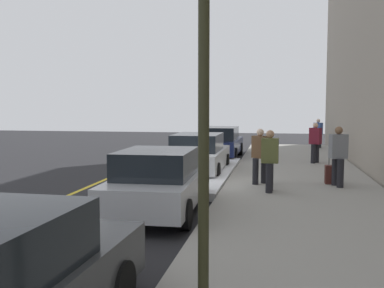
{
  "coord_description": "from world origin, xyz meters",
  "views": [
    {
      "loc": [
        -14.22,
        -2.51,
        2.5
      ],
      "look_at": [
        1.22,
        0.39,
        1.17
      ],
      "focal_mm": 41.92,
      "sensor_mm": 36.0,
      "label": 1
    }
  ],
  "objects_px": {
    "parked_car_navy": "(220,143)",
    "parked_car_white": "(198,154)",
    "pedestrian_burgundy_coat": "(315,141)",
    "pedestrian_blue_coat": "(318,132)",
    "pedestrian_grey_coat": "(338,155)",
    "pedestrian_brown_coat": "(260,155)",
    "pedestrian_olive_coat": "(270,159)",
    "traffic_light_pole": "(204,42)",
    "parked_car_silver": "(159,182)",
    "rolling_suitcase": "(329,174)"
  },
  "relations": [
    {
      "from": "parked_car_silver",
      "to": "pedestrian_burgundy_coat",
      "type": "xyz_separation_m",
      "value": [
        9.24,
        -4.26,
        0.29
      ]
    },
    {
      "from": "pedestrian_grey_coat",
      "to": "pedestrian_burgundy_coat",
      "type": "distance_m",
      "value": 5.55
    },
    {
      "from": "parked_car_silver",
      "to": "rolling_suitcase",
      "type": "height_order",
      "value": "parked_car_silver"
    },
    {
      "from": "pedestrian_grey_coat",
      "to": "traffic_light_pole",
      "type": "distance_m",
      "value": 9.48
    },
    {
      "from": "parked_car_navy",
      "to": "pedestrian_burgundy_coat",
      "type": "distance_m",
      "value": 4.83
    },
    {
      "from": "pedestrian_brown_coat",
      "to": "traffic_light_pole",
      "type": "xyz_separation_m",
      "value": [
        -8.91,
        0.29,
        2.12
      ]
    },
    {
      "from": "pedestrian_olive_coat",
      "to": "rolling_suitcase",
      "type": "xyz_separation_m",
      "value": [
        1.66,
        -1.75,
        -0.62
      ]
    },
    {
      "from": "parked_car_navy",
      "to": "traffic_light_pole",
      "type": "relative_size",
      "value": 1.01
    },
    {
      "from": "pedestrian_olive_coat",
      "to": "traffic_light_pole",
      "type": "height_order",
      "value": "traffic_light_pole"
    },
    {
      "from": "pedestrian_blue_coat",
      "to": "pedestrian_olive_coat",
      "type": "height_order",
      "value": "pedestrian_olive_coat"
    },
    {
      "from": "parked_car_silver",
      "to": "pedestrian_burgundy_coat",
      "type": "relative_size",
      "value": 2.48
    },
    {
      "from": "parked_car_navy",
      "to": "pedestrian_burgundy_coat",
      "type": "bearing_deg",
      "value": -117.95
    },
    {
      "from": "pedestrian_brown_coat",
      "to": "pedestrian_burgundy_coat",
      "type": "height_order",
      "value": "pedestrian_brown_coat"
    },
    {
      "from": "parked_car_navy",
      "to": "pedestrian_olive_coat",
      "type": "bearing_deg",
      "value": -164.53
    },
    {
      "from": "parked_car_navy",
      "to": "traffic_light_pole",
      "type": "xyz_separation_m",
      "value": [
        -16.7,
        -1.89,
        2.41
      ]
    },
    {
      "from": "parked_car_white",
      "to": "pedestrian_brown_coat",
      "type": "distance_m",
      "value": 3.31
    },
    {
      "from": "parked_car_navy",
      "to": "parked_car_white",
      "type": "bearing_deg",
      "value": 178.75
    },
    {
      "from": "pedestrian_burgundy_coat",
      "to": "parked_car_navy",
      "type": "bearing_deg",
      "value": 62.05
    },
    {
      "from": "parked_car_white",
      "to": "pedestrian_blue_coat",
      "type": "relative_size",
      "value": 2.72
    },
    {
      "from": "parked_car_white",
      "to": "pedestrian_olive_coat",
      "type": "height_order",
      "value": "pedestrian_olive_coat"
    },
    {
      "from": "traffic_light_pole",
      "to": "pedestrian_olive_coat",
      "type": "bearing_deg",
      "value": -4.46
    },
    {
      "from": "parked_car_navy",
      "to": "traffic_light_pole",
      "type": "distance_m",
      "value": 16.98
    },
    {
      "from": "parked_car_silver",
      "to": "traffic_light_pole",
      "type": "relative_size",
      "value": 0.93
    },
    {
      "from": "parked_car_silver",
      "to": "pedestrian_grey_coat",
      "type": "xyz_separation_m",
      "value": [
        3.69,
        -4.45,
        0.33
      ]
    },
    {
      "from": "pedestrian_blue_coat",
      "to": "pedestrian_olive_coat",
      "type": "relative_size",
      "value": 0.97
    },
    {
      "from": "rolling_suitcase",
      "to": "pedestrian_burgundy_coat",
      "type": "bearing_deg",
      "value": -0.12
    },
    {
      "from": "pedestrian_grey_coat",
      "to": "pedestrian_burgundy_coat",
      "type": "height_order",
      "value": "pedestrian_grey_coat"
    },
    {
      "from": "parked_car_navy",
      "to": "pedestrian_burgundy_coat",
      "type": "height_order",
      "value": "pedestrian_burgundy_coat"
    },
    {
      "from": "pedestrian_grey_coat",
      "to": "parked_car_white",
      "type": "bearing_deg",
      "value": 62.48
    },
    {
      "from": "pedestrian_olive_coat",
      "to": "parked_car_silver",
      "type": "bearing_deg",
      "value": 135.06
    },
    {
      "from": "pedestrian_grey_coat",
      "to": "pedestrian_olive_coat",
      "type": "distance_m",
      "value": 2.29
    },
    {
      "from": "pedestrian_grey_coat",
      "to": "pedestrian_olive_coat",
      "type": "height_order",
      "value": "pedestrian_grey_coat"
    },
    {
      "from": "pedestrian_brown_coat",
      "to": "pedestrian_blue_coat",
      "type": "relative_size",
      "value": 1.02
    },
    {
      "from": "rolling_suitcase",
      "to": "parked_car_silver",
      "type": "bearing_deg",
      "value": 134.39
    },
    {
      "from": "pedestrian_brown_coat",
      "to": "pedestrian_olive_coat",
      "type": "height_order",
      "value": "pedestrian_olive_coat"
    },
    {
      "from": "pedestrian_brown_coat",
      "to": "pedestrian_burgundy_coat",
      "type": "xyz_separation_m",
      "value": [
        5.53,
        -2.08,
        -0.0
      ]
    },
    {
      "from": "parked_car_white",
      "to": "pedestrian_blue_coat",
      "type": "xyz_separation_m",
      "value": [
        10.16,
        -5.1,
        0.27
      ]
    },
    {
      "from": "pedestrian_grey_coat",
      "to": "pedestrian_blue_coat",
      "type": "bearing_deg",
      "value": -2.45
    },
    {
      "from": "pedestrian_blue_coat",
      "to": "pedestrian_grey_coat",
      "type": "xyz_separation_m",
      "value": [
        -12.54,
        0.54,
        0.07
      ]
    },
    {
      "from": "parked_car_navy",
      "to": "traffic_light_pole",
      "type": "height_order",
      "value": "traffic_light_pole"
    },
    {
      "from": "pedestrian_blue_coat",
      "to": "pedestrian_grey_coat",
      "type": "distance_m",
      "value": 12.55
    },
    {
      "from": "parked_car_navy",
      "to": "pedestrian_brown_coat",
      "type": "height_order",
      "value": "pedestrian_brown_coat"
    },
    {
      "from": "pedestrian_blue_coat",
      "to": "pedestrian_grey_coat",
      "type": "height_order",
      "value": "pedestrian_grey_coat"
    },
    {
      "from": "pedestrian_blue_coat",
      "to": "pedestrian_olive_coat",
      "type": "distance_m",
      "value": 13.96
    },
    {
      "from": "pedestrian_burgundy_coat",
      "to": "rolling_suitcase",
      "type": "xyz_separation_m",
      "value": [
        -5.09,
        0.01,
        -0.61
      ]
    },
    {
      "from": "pedestrian_burgundy_coat",
      "to": "pedestrian_blue_coat",
      "type": "bearing_deg",
      "value": -5.93
    },
    {
      "from": "pedestrian_grey_coat",
      "to": "pedestrian_olive_coat",
      "type": "xyz_separation_m",
      "value": [
        -1.19,
        1.95,
        -0.04
      ]
    },
    {
      "from": "parked_car_white",
      "to": "pedestrian_blue_coat",
      "type": "bearing_deg",
      "value": -26.65
    },
    {
      "from": "pedestrian_blue_coat",
      "to": "pedestrian_brown_coat",
      "type": "bearing_deg",
      "value": 167.39
    },
    {
      "from": "parked_car_silver",
      "to": "pedestrian_grey_coat",
      "type": "relative_size",
      "value": 2.36
    }
  ]
}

